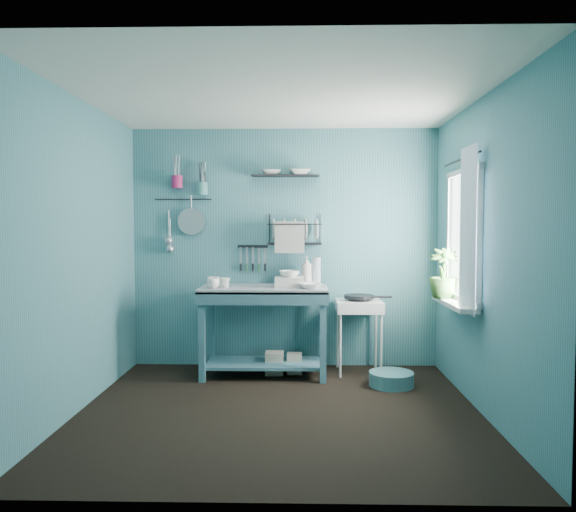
{
  "coord_description": "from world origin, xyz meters",
  "views": [
    {
      "loc": [
        0.17,
        -4.42,
        1.48
      ],
      "look_at": [
        0.05,
        0.85,
        1.2
      ],
      "focal_mm": 35.0,
      "sensor_mm": 36.0,
      "label": 1
    }
  ],
  "objects_px": {
    "utensil_cup_magenta": "(177,182)",
    "floor_basin": "(391,379)",
    "potted_plant": "(443,273)",
    "utensil_cup_teal": "(202,189)",
    "wash_tub": "(289,282)",
    "mug_mid": "(225,283)",
    "colander": "(191,221)",
    "work_counter": "(264,331)",
    "soap_bottle": "(306,270)",
    "mug_right": "(214,282)",
    "frying_pan": "(359,297)",
    "storage_tin_small": "(295,363)",
    "water_bottle": "(316,271)",
    "hotplate_stand": "(359,336)",
    "mug_left": "(213,283)",
    "dish_rack": "(295,229)",
    "storage_tin_large": "(275,363)"
  },
  "relations": [
    {
      "from": "mug_left",
      "to": "storage_tin_large",
      "type": "distance_m",
      "value": 1.03
    },
    {
      "from": "frying_pan",
      "to": "colander",
      "type": "xyz_separation_m",
      "value": [
        -1.74,
        0.23,
        0.76
      ]
    },
    {
      "from": "water_bottle",
      "to": "hotplate_stand",
      "type": "bearing_deg",
      "value": -11.13
    },
    {
      "from": "frying_pan",
      "to": "storage_tin_small",
      "type": "relative_size",
      "value": 1.5
    },
    {
      "from": "potted_plant",
      "to": "utensil_cup_teal",
      "type": "bearing_deg",
      "value": 162.19
    },
    {
      "from": "wash_tub",
      "to": "utensil_cup_teal",
      "type": "relative_size",
      "value": 2.15
    },
    {
      "from": "storage_tin_small",
      "to": "utensil_cup_magenta",
      "type": "bearing_deg",
      "value": 168.22
    },
    {
      "from": "work_counter",
      "to": "hotplate_stand",
      "type": "bearing_deg",
      "value": 4.73
    },
    {
      "from": "potted_plant",
      "to": "colander",
      "type": "bearing_deg",
      "value": 162.41
    },
    {
      "from": "utensil_cup_teal",
      "to": "storage_tin_small",
      "type": "bearing_deg",
      "value": -14.86
    },
    {
      "from": "potted_plant",
      "to": "utensil_cup_magenta",
      "type": "bearing_deg",
      "value": 163.91
    },
    {
      "from": "utensil_cup_teal",
      "to": "floor_basin",
      "type": "bearing_deg",
      "value": -20.26
    },
    {
      "from": "storage_tin_small",
      "to": "potted_plant",
      "type": "bearing_deg",
      "value": -19.85
    },
    {
      "from": "work_counter",
      "to": "dish_rack",
      "type": "bearing_deg",
      "value": 40.4
    },
    {
      "from": "utensil_cup_teal",
      "to": "water_bottle",
      "type": "bearing_deg",
      "value": -5.6
    },
    {
      "from": "utensil_cup_teal",
      "to": "soap_bottle",
      "type": "bearing_deg",
      "value": -7.15
    },
    {
      "from": "frying_pan",
      "to": "utensil_cup_teal",
      "type": "relative_size",
      "value": 2.31
    },
    {
      "from": "frying_pan",
      "to": "wash_tub",
      "type": "bearing_deg",
      "value": -167.44
    },
    {
      "from": "wash_tub",
      "to": "water_bottle",
      "type": "xyz_separation_m",
      "value": [
        0.27,
        0.24,
        0.09
      ]
    },
    {
      "from": "mug_mid",
      "to": "utensil_cup_magenta",
      "type": "distance_m",
      "value": 1.22
    },
    {
      "from": "potted_plant",
      "to": "soap_bottle",
      "type": "bearing_deg",
      "value": 153.73
    },
    {
      "from": "mug_left",
      "to": "potted_plant",
      "type": "xyz_separation_m",
      "value": [
        2.13,
        -0.25,
        0.12
      ]
    },
    {
      "from": "dish_rack",
      "to": "hotplate_stand",
      "type": "bearing_deg",
      "value": -20.99
    },
    {
      "from": "hotplate_stand",
      "to": "floor_basin",
      "type": "distance_m",
      "value": 0.63
    },
    {
      "from": "mug_mid",
      "to": "soap_bottle",
      "type": "relative_size",
      "value": 0.33
    },
    {
      "from": "mug_left",
      "to": "wash_tub",
      "type": "xyz_separation_m",
      "value": [
        0.73,
        0.14,
        0.0
      ]
    },
    {
      "from": "mug_left",
      "to": "floor_basin",
      "type": "distance_m",
      "value": 1.9
    },
    {
      "from": "soap_bottle",
      "to": "frying_pan",
      "type": "xyz_separation_m",
      "value": [
        0.53,
        -0.06,
        -0.26
      ]
    },
    {
      "from": "work_counter",
      "to": "colander",
      "type": "relative_size",
      "value": 4.45
    },
    {
      "from": "work_counter",
      "to": "water_bottle",
      "type": "distance_m",
      "value": 0.81
    },
    {
      "from": "utensil_cup_magenta",
      "to": "colander",
      "type": "xyz_separation_m",
      "value": [
        0.14,
        0.03,
        -0.41
      ]
    },
    {
      "from": "soap_bottle",
      "to": "utensil_cup_magenta",
      "type": "distance_m",
      "value": 1.63
    },
    {
      "from": "soap_bottle",
      "to": "water_bottle",
      "type": "distance_m",
      "value": 0.1
    },
    {
      "from": "utensil_cup_magenta",
      "to": "floor_basin",
      "type": "distance_m",
      "value": 2.92
    },
    {
      "from": "storage_tin_small",
      "to": "mug_right",
      "type": "bearing_deg",
      "value": -174.29
    },
    {
      "from": "mug_right",
      "to": "storage_tin_small",
      "type": "bearing_deg",
      "value": 5.71
    },
    {
      "from": "mug_mid",
      "to": "wash_tub",
      "type": "relative_size",
      "value": 0.36
    },
    {
      "from": "mug_right",
      "to": "soap_bottle",
      "type": "distance_m",
      "value": 0.95
    },
    {
      "from": "wash_tub",
      "to": "hotplate_stand",
      "type": "xyz_separation_m",
      "value": [
        0.7,
        0.16,
        -0.57
      ]
    },
    {
      "from": "potted_plant",
      "to": "work_counter",
      "type": "bearing_deg",
      "value": 166.12
    },
    {
      "from": "mug_mid",
      "to": "work_counter",
      "type": "bearing_deg",
      "value": 8.97
    },
    {
      "from": "mug_left",
      "to": "mug_mid",
      "type": "distance_m",
      "value": 0.14
    },
    {
      "from": "hotplate_stand",
      "to": "utensil_cup_teal",
      "type": "xyz_separation_m",
      "value": [
        -1.61,
        0.2,
        1.5
      ]
    },
    {
      "from": "soap_bottle",
      "to": "utensil_cup_magenta",
      "type": "xyz_separation_m",
      "value": [
        -1.35,
        0.14,
        0.91
      ]
    },
    {
      "from": "water_bottle",
      "to": "dish_rack",
      "type": "relative_size",
      "value": 0.51
    },
    {
      "from": "mug_mid",
      "to": "soap_bottle",
      "type": "distance_m",
      "value": 0.85
    },
    {
      "from": "colander",
      "to": "soap_bottle",
      "type": "bearing_deg",
      "value": -7.82
    },
    {
      "from": "mug_right",
      "to": "utensil_cup_teal",
      "type": "xyz_separation_m",
      "value": [
        -0.17,
        0.34,
        0.94
      ]
    },
    {
      "from": "mug_right",
      "to": "floor_basin",
      "type": "height_order",
      "value": "mug_right"
    },
    {
      "from": "utensil_cup_magenta",
      "to": "floor_basin",
      "type": "bearing_deg",
      "value": -17.94
    }
  ]
}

